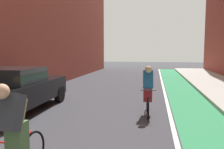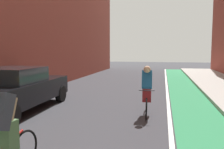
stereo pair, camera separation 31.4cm
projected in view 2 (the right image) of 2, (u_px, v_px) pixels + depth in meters
ground_plane at (110, 104)px, 9.11m from camera, size 71.93×71.93×0.00m
bike_lane_paint at (188, 98)px, 10.37m from camera, size 1.60×32.69×0.00m
lane_divider_stripe at (168, 97)px, 10.57m from camera, size 0.12×32.69×0.00m
parked_sedan_black at (17, 89)px, 7.97m from camera, size 2.03×4.48×1.53m
cyclist_mid at (3, 131)px, 3.58m from camera, size 0.48×1.73×1.62m
cyclist_trailing at (147, 91)px, 7.45m from camera, size 0.48×1.73×1.62m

